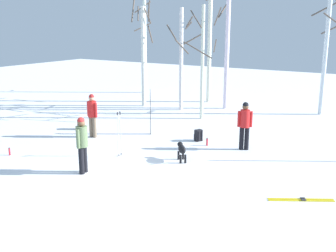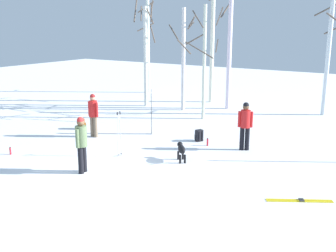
% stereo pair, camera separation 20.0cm
% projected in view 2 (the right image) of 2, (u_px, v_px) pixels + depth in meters
% --- Properties ---
extents(ground_plane, '(60.00, 60.00, 0.00)m').
position_uv_depth(ground_plane, '(119.00, 177.00, 12.06)').
color(ground_plane, white).
extents(person_0, '(0.48, 0.34, 1.72)m').
position_uv_depth(person_0, '(245.00, 123.00, 14.43)').
color(person_0, black).
rests_on(person_0, ground_plane).
extents(person_1, '(0.52, 0.34, 1.72)m').
position_uv_depth(person_1, '(93.00, 112.00, 16.13)').
color(person_1, '#72604C').
rests_on(person_1, ground_plane).
extents(person_2, '(0.34, 0.51, 1.72)m').
position_uv_depth(person_2, '(81.00, 141.00, 12.21)').
color(person_2, black).
rests_on(person_2, ground_plane).
extents(dog, '(0.62, 0.71, 0.57)m').
position_uv_depth(dog, '(181.00, 150.00, 13.39)').
color(dog, black).
rests_on(dog, ground_plane).
extents(ski_pair_planted_1, '(0.13, 0.17, 1.83)m').
position_uv_depth(ski_pair_planted_1, '(151.00, 112.00, 16.51)').
color(ski_pair_planted_1, black).
rests_on(ski_pair_planted_1, ground_plane).
extents(ski_pair_lying_0, '(1.53, 0.98, 0.05)m').
position_uv_depth(ski_pair_lying_0, '(300.00, 201.00, 10.44)').
color(ski_pair_lying_0, yellow).
rests_on(ski_pair_lying_0, ground_plane).
extents(ski_poles_0, '(0.07, 0.24, 1.54)m').
position_uv_depth(ski_poles_0, '(119.00, 133.00, 13.75)').
color(ski_poles_0, '#B2B2BC').
rests_on(ski_poles_0, ground_plane).
extents(backpack_0, '(0.34, 0.32, 0.44)m').
position_uv_depth(backpack_0, '(199.00, 136.00, 15.71)').
color(backpack_0, black).
rests_on(backpack_0, ground_plane).
extents(backpack_1, '(0.34, 0.35, 0.44)m').
position_uv_depth(backpack_1, '(82.00, 124.00, 17.51)').
color(backpack_1, '#99591E').
rests_on(backpack_1, ground_plane).
extents(water_bottle_0, '(0.07, 0.07, 0.28)m').
position_uv_depth(water_bottle_0, '(208.00, 142.00, 15.13)').
color(water_bottle_0, red).
rests_on(water_bottle_0, ground_plane).
extents(water_bottle_1, '(0.06, 0.06, 0.27)m').
position_uv_depth(water_bottle_1, '(10.00, 151.00, 14.11)').
color(water_bottle_1, red).
rests_on(water_bottle_1, ground_plane).
extents(birch_tree_0, '(1.26, 1.39, 5.93)m').
position_uv_depth(birch_tree_0, '(148.00, 43.00, 26.13)').
color(birch_tree_0, silver).
rests_on(birch_tree_0, ground_plane).
extents(birch_tree_1, '(1.27, 1.26, 5.59)m').
position_uv_depth(birch_tree_1, '(146.00, 53.00, 21.81)').
color(birch_tree_1, silver).
rests_on(birch_tree_1, ground_plane).
extents(birch_tree_2, '(1.78, 1.79, 5.12)m').
position_uv_depth(birch_tree_2, '(184.00, 57.00, 20.78)').
color(birch_tree_2, silver).
rests_on(birch_tree_2, ground_plane).
extents(birch_tree_3, '(1.32, 1.31, 6.66)m').
position_uv_depth(birch_tree_3, '(212.00, 40.00, 22.78)').
color(birch_tree_3, silver).
rests_on(birch_tree_3, ground_plane).
extents(birch_tree_4, '(1.52, 1.52, 7.76)m').
position_uv_depth(birch_tree_4, '(230.00, 29.00, 20.78)').
color(birch_tree_4, silver).
rests_on(birch_tree_4, ground_plane).
extents(birch_tree_5, '(1.52, 1.71, 5.19)m').
position_uv_depth(birch_tree_5, '(205.00, 60.00, 18.78)').
color(birch_tree_5, silver).
rests_on(birch_tree_5, ground_plane).
extents(birch_tree_6, '(1.50, 1.66, 6.59)m').
position_uv_depth(birch_tree_6, '(329.00, 44.00, 19.47)').
color(birch_tree_6, silver).
rests_on(birch_tree_6, ground_plane).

